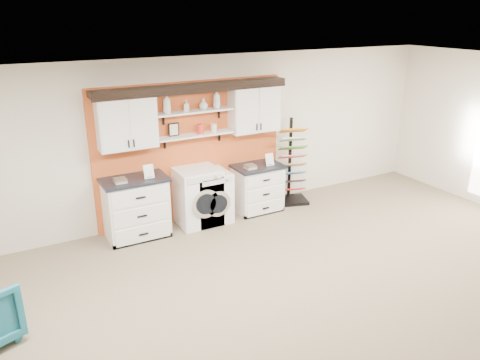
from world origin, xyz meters
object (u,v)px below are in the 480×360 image
base_cabinet_right (257,188)px  sample_rack (292,176)px  dryer (210,196)px  washer (198,196)px  base_cabinet_left (136,208)px

base_cabinet_right → sample_rack: (0.78, 0.03, 0.08)m
base_cabinet_right → dryer: dryer is taller
washer → base_cabinet_right: bearing=0.2°
base_cabinet_left → dryer: bearing=-0.1°
base_cabinet_right → sample_rack: sample_rack is taller
base_cabinet_right → sample_rack: bearing=2.5°
washer → dryer: 0.23m
base_cabinet_left → dryer: base_cabinet_left is taller
washer → dryer: (0.23, -0.00, -0.05)m
base_cabinet_left → washer: base_cabinet_left is taller
base_cabinet_left → washer: size_ratio=1.04×
base_cabinet_left → sample_rack: sample_rack is taller
washer → sample_rack: (1.96, 0.04, 0.02)m
base_cabinet_left → washer: 1.07m
dryer → sample_rack: 1.74m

